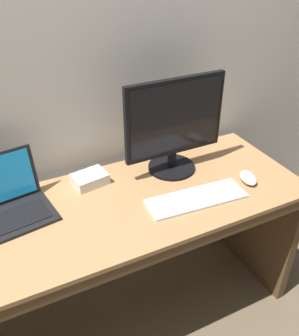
% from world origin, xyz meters
% --- Properties ---
extents(ground_plane, '(14.00, 14.00, 0.00)m').
position_xyz_m(ground_plane, '(0.00, 0.00, 0.00)').
color(ground_plane, brown).
extents(back_wall, '(3.94, 0.04, 2.83)m').
position_xyz_m(back_wall, '(0.00, 0.38, 1.41)').
color(back_wall, silver).
rests_on(back_wall, ground).
extents(desk, '(1.65, 0.63, 0.76)m').
position_xyz_m(desk, '(0.00, -0.01, 0.51)').
color(desk, '#A87A4C').
rests_on(desk, ground).
extents(laptop_black, '(0.35, 0.31, 0.23)m').
position_xyz_m(laptop_black, '(-0.45, 0.14, 0.81)').
color(laptop_black, black).
rests_on(laptop_black, desk).
extents(external_monitor, '(0.49, 0.23, 0.46)m').
position_xyz_m(external_monitor, '(0.32, 0.13, 0.99)').
color(external_monitor, black).
rests_on(external_monitor, desk).
extents(wired_keyboard, '(0.45, 0.18, 0.01)m').
position_xyz_m(wired_keyboard, '(0.29, -0.12, 0.76)').
color(wired_keyboard, white).
rests_on(wired_keyboard, desk).
extents(computer_mouse, '(0.10, 0.13, 0.04)m').
position_xyz_m(computer_mouse, '(0.58, -0.11, 0.78)').
color(computer_mouse, white).
rests_on(computer_mouse, desk).
extents(external_drive_box, '(0.17, 0.13, 0.05)m').
position_xyz_m(external_drive_box, '(-0.08, 0.20, 0.78)').
color(external_drive_box, silver).
rests_on(external_drive_box, desk).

